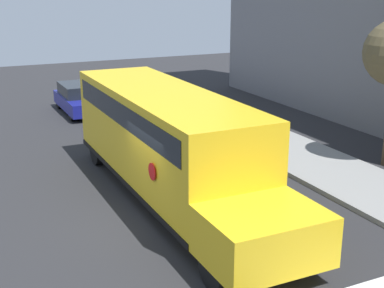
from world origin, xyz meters
The scene contains 4 objects.
ground_plane centered at (0.00, 0.00, 0.00)m, with size 60.00×60.00×0.00m, color #28282B.
sidewalk_strip centered at (0.00, 6.50, 0.07)m, with size 44.00×3.00×0.15m.
school_bus centered at (-1.55, 0.86, 1.76)m, with size 10.97×2.57×3.08m.
parked_car centered at (-13.07, 1.13, 0.68)m, with size 4.18×1.72×1.37m.
Camera 1 is at (12.04, -4.79, 6.05)m, focal length 50.00 mm.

